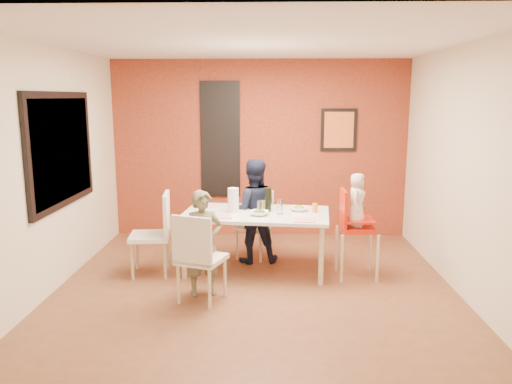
{
  "coord_description": "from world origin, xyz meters",
  "views": [
    {
      "loc": [
        0.16,
        -5.4,
        2.14
      ],
      "look_at": [
        0.0,
        0.3,
        1.05
      ],
      "focal_mm": 35.0,
      "sensor_mm": 36.0,
      "label": 1
    }
  ],
  "objects_px": {
    "chair_far": "(256,220)",
    "wine_bottle": "(268,200)",
    "chair_near": "(198,254)",
    "child_near": "(203,243)",
    "child_far": "(253,211)",
    "toddler": "(357,200)",
    "high_chair": "(353,225)",
    "paper_towel_roll": "(233,200)",
    "dining_table": "(256,218)",
    "chair_left": "(157,229)"
  },
  "relations": [
    {
      "from": "chair_near",
      "to": "chair_left",
      "type": "relative_size",
      "value": 0.95
    },
    {
      "from": "chair_far",
      "to": "paper_towel_roll",
      "type": "relative_size",
      "value": 2.99
    },
    {
      "from": "child_far",
      "to": "chair_far",
      "type": "bearing_deg",
      "value": -102.77
    },
    {
      "from": "chair_near",
      "to": "wine_bottle",
      "type": "relative_size",
      "value": 3.26
    },
    {
      "from": "dining_table",
      "to": "paper_towel_roll",
      "type": "xyz_separation_m",
      "value": [
        -0.28,
        0.01,
        0.22
      ]
    },
    {
      "from": "toddler",
      "to": "paper_towel_roll",
      "type": "distance_m",
      "value": 1.49
    },
    {
      "from": "chair_far",
      "to": "child_near",
      "type": "relative_size",
      "value": 0.78
    },
    {
      "from": "dining_table",
      "to": "chair_far",
      "type": "distance_m",
      "value": 0.6
    },
    {
      "from": "toddler",
      "to": "high_chair",
      "type": "bearing_deg",
      "value": 111.54
    },
    {
      "from": "toddler",
      "to": "paper_towel_roll",
      "type": "height_order",
      "value": "toddler"
    },
    {
      "from": "child_near",
      "to": "child_far",
      "type": "distance_m",
      "value": 1.25
    },
    {
      "from": "chair_left",
      "to": "child_far",
      "type": "distance_m",
      "value": 1.27
    },
    {
      "from": "child_far",
      "to": "dining_table",
      "type": "bearing_deg",
      "value": 91.8
    },
    {
      "from": "child_far",
      "to": "toddler",
      "type": "height_order",
      "value": "child_far"
    },
    {
      "from": "high_chair",
      "to": "wine_bottle",
      "type": "relative_size",
      "value": 3.61
    },
    {
      "from": "chair_near",
      "to": "chair_left",
      "type": "bearing_deg",
      "value": -34.31
    },
    {
      "from": "dining_table",
      "to": "paper_towel_roll",
      "type": "relative_size",
      "value": 6.21
    },
    {
      "from": "paper_towel_roll",
      "to": "dining_table",
      "type": "bearing_deg",
      "value": -2.36
    },
    {
      "from": "child_near",
      "to": "chair_left",
      "type": "bearing_deg",
      "value": 117.92
    },
    {
      "from": "chair_left",
      "to": "toddler",
      "type": "xyz_separation_m",
      "value": [
        2.39,
        -0.02,
        0.38
      ]
    },
    {
      "from": "dining_table",
      "to": "chair_far",
      "type": "bearing_deg",
      "value": 91.51
    },
    {
      "from": "dining_table",
      "to": "high_chair",
      "type": "bearing_deg",
      "value": -9.71
    },
    {
      "from": "chair_near",
      "to": "wine_bottle",
      "type": "height_order",
      "value": "wine_bottle"
    },
    {
      "from": "child_far",
      "to": "toddler",
      "type": "relative_size",
      "value": 2.14
    },
    {
      "from": "dining_table",
      "to": "toddler",
      "type": "bearing_deg",
      "value": -9.42
    },
    {
      "from": "paper_towel_roll",
      "to": "child_near",
      "type": "bearing_deg",
      "value": -108.25
    },
    {
      "from": "chair_far",
      "to": "wine_bottle",
      "type": "distance_m",
      "value": 0.66
    },
    {
      "from": "chair_left",
      "to": "wine_bottle",
      "type": "bearing_deg",
      "value": 93.45
    },
    {
      "from": "chair_left",
      "to": "paper_towel_roll",
      "type": "xyz_separation_m",
      "value": [
        0.92,
        0.19,
        0.33
      ]
    },
    {
      "from": "chair_near",
      "to": "chair_left",
      "type": "xyz_separation_m",
      "value": [
        -0.62,
        0.86,
        0.03
      ]
    },
    {
      "from": "chair_near",
      "to": "chair_far",
      "type": "relative_size",
      "value": 1.07
    },
    {
      "from": "chair_left",
      "to": "paper_towel_roll",
      "type": "relative_size",
      "value": 3.35
    },
    {
      "from": "chair_left",
      "to": "child_near",
      "type": "height_order",
      "value": "child_near"
    },
    {
      "from": "child_far",
      "to": "toddler",
      "type": "xyz_separation_m",
      "value": [
        1.24,
        -0.53,
        0.27
      ]
    },
    {
      "from": "child_near",
      "to": "child_far",
      "type": "height_order",
      "value": "child_far"
    },
    {
      "from": "chair_near",
      "to": "wine_bottle",
      "type": "distance_m",
      "value": 1.37
    },
    {
      "from": "child_near",
      "to": "toddler",
      "type": "relative_size",
      "value": 1.83
    },
    {
      "from": "wine_bottle",
      "to": "paper_towel_roll",
      "type": "distance_m",
      "value": 0.43
    },
    {
      "from": "chair_near",
      "to": "paper_towel_roll",
      "type": "distance_m",
      "value": 1.15
    },
    {
      "from": "chair_left",
      "to": "paper_towel_roll",
      "type": "distance_m",
      "value": 0.99
    },
    {
      "from": "chair_far",
      "to": "chair_left",
      "type": "relative_size",
      "value": 0.89
    },
    {
      "from": "child_far",
      "to": "paper_towel_roll",
      "type": "xyz_separation_m",
      "value": [
        -0.23,
        -0.32,
        0.21
      ]
    },
    {
      "from": "toddler",
      "to": "dining_table",
      "type": "bearing_deg",
      "value": 100.17
    },
    {
      "from": "chair_near",
      "to": "toddler",
      "type": "bearing_deg",
      "value": -134.44
    },
    {
      "from": "paper_towel_roll",
      "to": "chair_far",
      "type": "bearing_deg",
      "value": 64.75
    },
    {
      "from": "paper_towel_roll",
      "to": "chair_near",
      "type": "bearing_deg",
      "value": -105.78
    },
    {
      "from": "chair_left",
      "to": "chair_near",
      "type": "bearing_deg",
      "value": 28.86
    },
    {
      "from": "chair_near",
      "to": "child_near",
      "type": "xyz_separation_m",
      "value": [
        0.03,
        0.24,
        0.04
      ]
    },
    {
      "from": "child_near",
      "to": "chair_near",
      "type": "bearing_deg",
      "value": -115.21
    },
    {
      "from": "chair_far",
      "to": "toddler",
      "type": "bearing_deg",
      "value": -11.19
    }
  ]
}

